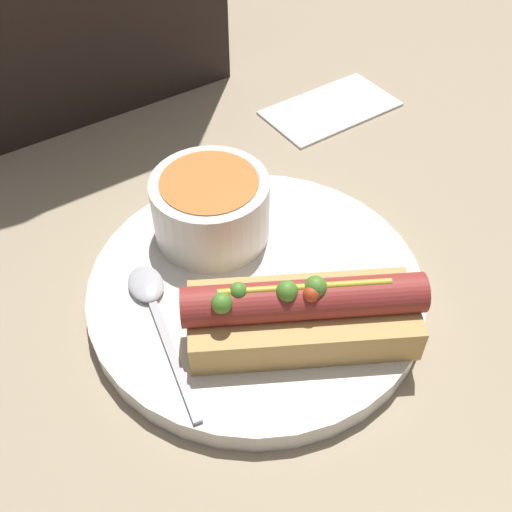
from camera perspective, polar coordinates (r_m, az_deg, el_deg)
name	(u,v)px	position (r m, az deg, el deg)	size (l,w,h in m)	color
ground_plane	(256,297)	(0.49, 0.00, -3.91)	(4.00, 4.00, 0.00)	tan
dinner_plate	(256,289)	(0.49, 0.00, -3.17)	(0.27, 0.27, 0.02)	white
hot_dog	(297,316)	(0.43, 3.88, -5.71)	(0.17, 0.13, 0.06)	tan
soup_bowl	(212,205)	(0.50, -4.20, 4.88)	(0.10, 0.10, 0.06)	silver
spoon	(152,300)	(0.47, -9.90, -4.11)	(0.05, 0.15, 0.01)	#B7B7BC
napkin	(331,107)	(0.70, 7.13, 13.87)	(0.15, 0.08, 0.01)	white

